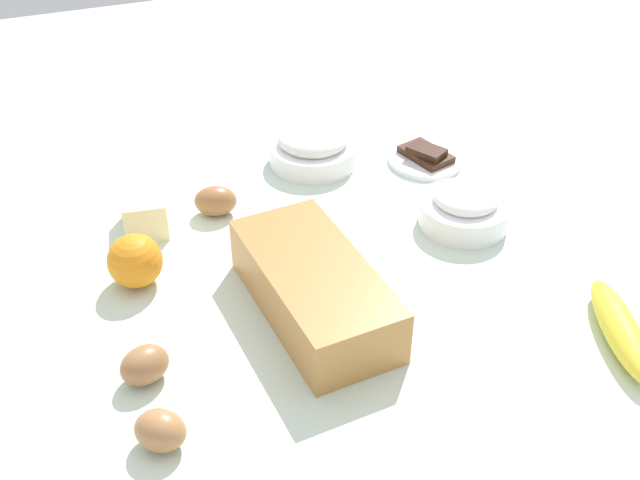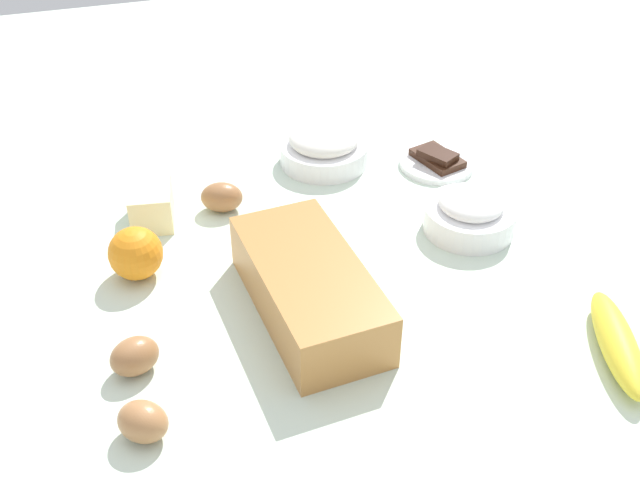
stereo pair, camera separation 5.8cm
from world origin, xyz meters
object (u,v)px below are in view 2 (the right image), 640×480
banana (617,343)px  flour_bowl (324,147)px  egg_beside_bowl (135,356)px  chocolate_plate (437,161)px  loaf_pan (309,287)px  sugar_bowl (470,213)px  butter_block (152,204)px  orange_fruit (136,253)px  egg_loose (143,422)px  egg_near_butter (222,197)px

banana → flour_bowl: bearing=-159.8°
egg_beside_bowl → chocolate_plate: (-0.34, 0.56, -0.01)m
loaf_pan → sugar_bowl: bearing=105.7°
butter_block → flour_bowl: bearing=106.0°
egg_beside_bowl → chocolate_plate: bearing=121.2°
orange_fruit → butter_block: size_ratio=0.85×
sugar_bowl → loaf_pan: bearing=-69.6°
flour_bowl → egg_loose: bearing=-36.1°
banana → egg_near_butter: bearing=-139.1°
banana → egg_loose: bearing=-94.7°
egg_near_butter → egg_beside_bowl: 0.36m
banana → chocolate_plate: banana is taller
sugar_bowl → banana: sugar_bowl is taller
flour_bowl → orange_fruit: orange_fruit is taller
butter_block → banana: bearing=47.5°
egg_near_butter → egg_loose: size_ratio=1.12×
sugar_bowl → egg_near_butter: sugar_bowl is taller
orange_fruit → egg_near_butter: bearing=130.8°
loaf_pan → sugar_bowl: size_ratio=2.08×
flour_bowl → banana: size_ratio=0.81×
banana → orange_fruit: size_ratio=2.48×
sugar_bowl → egg_beside_bowl: sugar_bowl is taller
butter_block → chocolate_plate: size_ratio=0.69×
banana → chocolate_plate: (-0.49, -0.02, -0.01)m
sugar_bowl → egg_loose: (0.25, -0.53, -0.01)m
banana → egg_beside_bowl: bearing=-104.8°
egg_loose → egg_beside_bowl: bearing=178.5°
egg_near_butter → egg_beside_bowl: (0.31, -0.17, -0.00)m
loaf_pan → flour_bowl: bearing=154.8°
egg_beside_bowl → chocolate_plate: egg_beside_bowl is taller
flour_bowl → butter_block: 0.32m
egg_beside_bowl → butter_block: bearing=168.9°
butter_block → egg_near_butter: (0.00, 0.11, -0.01)m
egg_near_butter → loaf_pan: bearing=12.8°
sugar_bowl → chocolate_plate: size_ratio=1.07×
flour_bowl → egg_near_butter: flour_bowl is taller
egg_near_butter → flour_bowl: bearing=114.9°
egg_near_butter → chocolate_plate: (-0.02, 0.38, -0.01)m
flour_bowl → sugar_bowl: flour_bowl is taller
egg_near_butter → egg_beside_bowl: same height
egg_near_butter → egg_beside_bowl: size_ratio=1.09×
egg_near_butter → egg_loose: (0.42, -0.17, -0.00)m
flour_bowl → egg_beside_bowl: flour_bowl is taller
butter_block → chocolate_plate: (-0.02, 0.49, -0.02)m
sugar_bowl → banana: bearing=10.3°
banana → egg_beside_bowl: size_ratio=3.09×
sugar_bowl → chocolate_plate: bearing=170.2°
orange_fruit → butter_block: (-0.13, 0.04, -0.01)m
egg_beside_bowl → chocolate_plate: 0.65m
sugar_bowl → butter_block: (-0.17, -0.46, -0.00)m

